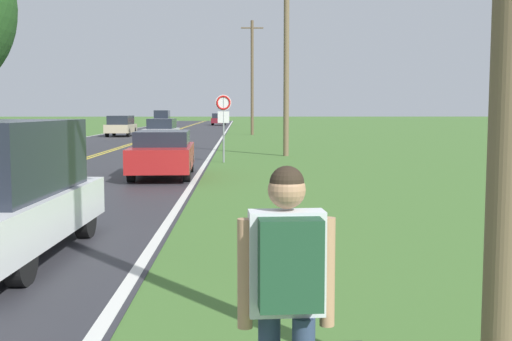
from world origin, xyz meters
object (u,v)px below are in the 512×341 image
at_px(car_silver_sedan_mid_far, 162,130).
at_px(car_champagne_suv_receding, 121,125).
at_px(traffic_sign, 223,111).
at_px(hitchhiker_person, 287,279).
at_px(car_red_sedan_mid_near, 163,153).
at_px(car_maroon_van_horizon, 219,119).
at_px(car_dark_blue_van_distant, 162,119).

relative_size(car_silver_sedan_mid_far, car_champagne_suv_receding, 0.99).
distance_m(traffic_sign, car_silver_sedan_mid_far, 15.55).
height_order(hitchhiker_person, traffic_sign, traffic_sign).
bearing_deg(car_red_sedan_mid_near, car_maroon_van_horizon, 178.07).
bearing_deg(hitchhiker_person, car_dark_blue_van_distant, 4.30).
bearing_deg(car_champagne_suv_receding, traffic_sign, -161.11).
xyz_separation_m(car_red_sedan_mid_near, car_dark_blue_van_distant, (-6.71, 55.80, 0.30)).
xyz_separation_m(traffic_sign, car_champagne_suv_receding, (-8.49, 24.87, -1.11)).
bearing_deg(hitchhiker_person, car_champagne_suv_receding, 8.46).
xyz_separation_m(hitchhiker_person, car_maroon_van_horizon, (-3.07, 82.01, -0.19)).
height_order(hitchhiker_person, car_red_sedan_mid_near, hitchhiker_person).
distance_m(car_red_sedan_mid_near, car_champagne_suv_receding, 30.89).
bearing_deg(car_dark_blue_van_distant, car_silver_sedan_mid_far, -174.88).
bearing_deg(car_maroon_van_horizon, car_red_sedan_mid_near, 1.24).
relative_size(car_red_sedan_mid_near, car_dark_blue_van_distant, 0.98).
bearing_deg(car_silver_sedan_mid_far, car_maroon_van_horizon, 178.68).
xyz_separation_m(car_red_sedan_mid_near, car_maroon_van_horizon, (-0.48, 66.33, 0.12)).
bearing_deg(hitchhiker_person, car_silver_sedan_mid_far, 4.92).
height_order(car_red_sedan_mid_near, car_maroon_van_horizon, car_maroon_van_horizon).
xyz_separation_m(car_red_sedan_mid_near, car_champagne_suv_receding, (-6.79, 30.14, 0.12)).
distance_m(hitchhiker_person, car_silver_sedan_mid_far, 36.24).
bearing_deg(car_silver_sedan_mid_far, car_dark_blue_van_distant, -172.05).
bearing_deg(car_champagne_suv_receding, car_dark_blue_van_distant, -0.13).
height_order(car_red_sedan_mid_near, car_dark_blue_van_distant, car_dark_blue_van_distant).
height_order(car_silver_sedan_mid_far, car_dark_blue_van_distant, car_dark_blue_van_distant).
bearing_deg(car_silver_sedan_mid_far, car_champagne_suv_receding, -155.36).
bearing_deg(car_champagne_suv_receding, hitchhiker_person, -168.38).
height_order(hitchhiker_person, car_dark_blue_van_distant, car_dark_blue_van_distant).
relative_size(traffic_sign, car_maroon_van_horizon, 0.58).
height_order(car_champagne_suv_receding, car_maroon_van_horizon, car_champagne_suv_receding).
bearing_deg(car_silver_sedan_mid_far, hitchhiker_person, 9.18).
xyz_separation_m(car_silver_sedan_mid_far, car_maroon_van_horizon, (1.99, 46.13, 0.09)).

